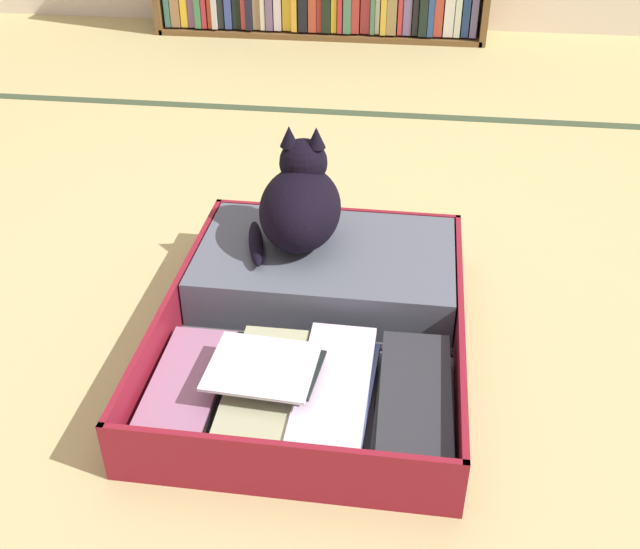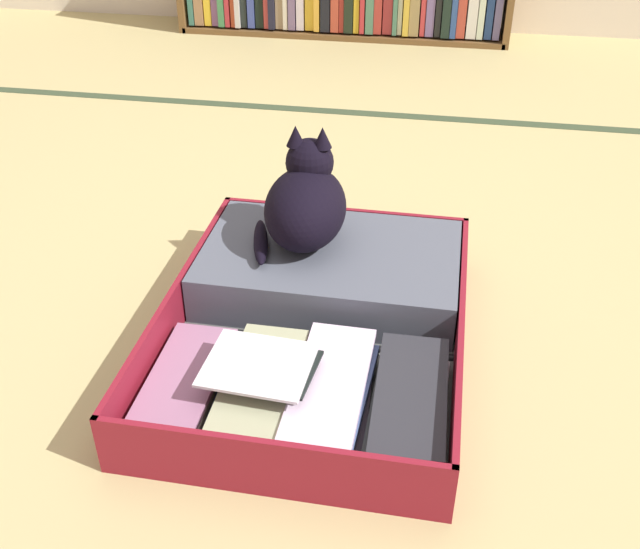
# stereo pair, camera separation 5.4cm
# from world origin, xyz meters

# --- Properties ---
(ground_plane) EXTENTS (10.00, 10.00, 0.00)m
(ground_plane) POSITION_xyz_m (0.00, 0.00, 0.00)
(ground_plane) COLOR tan
(tatami_border) EXTENTS (4.80, 0.05, 0.00)m
(tatami_border) POSITION_xyz_m (0.00, 1.27, 0.00)
(tatami_border) COLOR #384830
(tatami_border) RESTS_ON ground_plane
(open_suitcase) EXTENTS (0.61, 0.81, 0.13)m
(open_suitcase) POSITION_xyz_m (0.03, -0.02, 0.05)
(open_suitcase) COLOR maroon
(open_suitcase) RESTS_ON ground_plane
(black_cat) EXTENTS (0.22, 0.27, 0.26)m
(black_cat) POSITION_xyz_m (-0.04, 0.16, 0.22)
(black_cat) COLOR black
(black_cat) RESTS_ON open_suitcase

